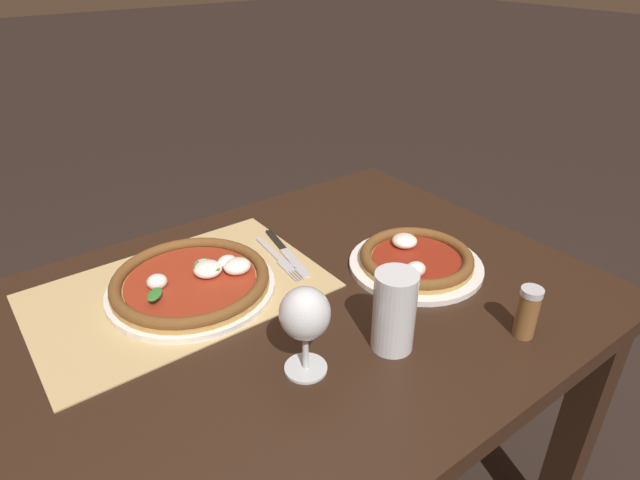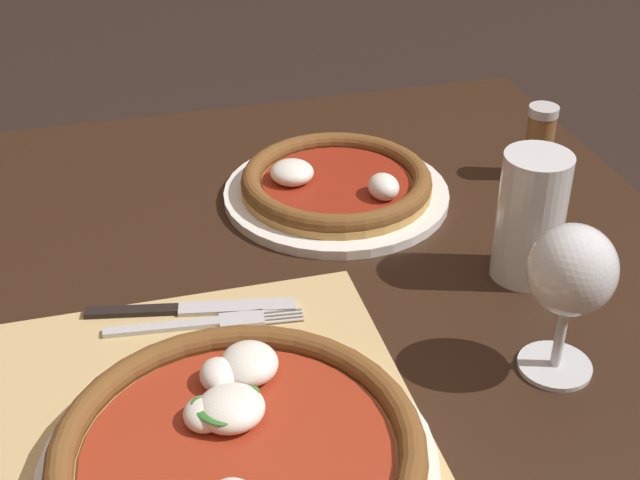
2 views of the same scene
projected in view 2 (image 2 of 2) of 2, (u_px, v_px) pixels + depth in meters
name	position (u px, v px, depth m)	size (l,w,h in m)	color
pizza_near	(237.00, 449.00, 0.72)	(0.33, 0.33, 0.05)	white
pizza_far	(336.00, 185.00, 1.10)	(0.28, 0.28, 0.05)	white
wine_glass	(571.00, 276.00, 0.79)	(0.08, 0.08, 0.16)	silver
pint_glass	(530.00, 219.00, 0.94)	(0.07, 0.07, 0.15)	silver
fork	(206.00, 323.00, 0.89)	(0.04, 0.20, 0.00)	#B7B7BC
knife	(191.00, 309.00, 0.91)	(0.06, 0.21, 0.01)	black
pepper_shaker	(539.00, 141.00, 1.14)	(0.04, 0.04, 0.10)	brown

